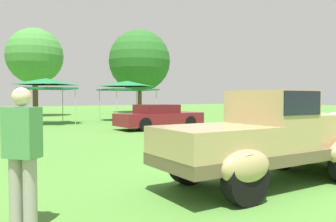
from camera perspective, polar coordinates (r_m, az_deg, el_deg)
ground_plane at (r=7.18m, az=17.33°, el=-10.46°), size 120.00×120.00×0.00m
feature_pickup_truck at (r=6.44m, az=16.20°, el=-4.12°), size 4.32×1.87×1.70m
show_car_burgundy at (r=17.03m, az=-1.48°, el=-1.00°), size 4.46×1.84×1.22m
show_car_skyblue at (r=21.62m, az=18.25°, el=-0.42°), size 4.53×2.57×1.22m
spectator_by_row at (r=4.39m, az=-23.20°, el=-6.52°), size 0.44×0.46×1.69m
canopy_tent_center_field at (r=21.36m, az=-19.73°, el=4.43°), size 2.93×2.93×2.71m
canopy_tent_right_field at (r=23.45m, az=-6.83°, el=4.34°), size 3.20×3.20×2.71m
treeline_mid_left at (r=31.00m, az=-21.42°, el=8.53°), size 4.66×4.66×7.39m
treeline_center at (r=36.11m, az=-4.79°, el=8.36°), size 6.42×6.42×8.62m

